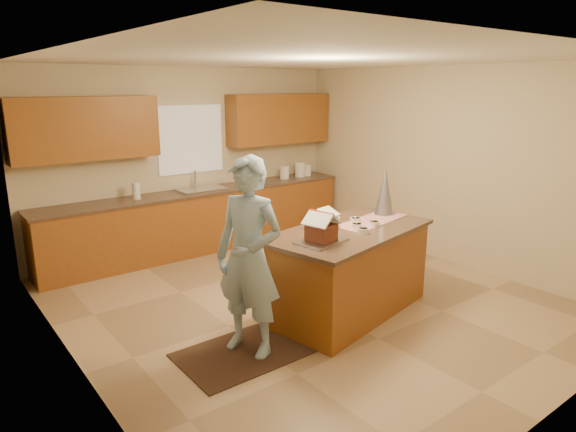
# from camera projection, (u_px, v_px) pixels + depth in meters

# --- Properties ---
(floor) EXTENTS (5.50, 5.50, 0.00)m
(floor) POSITION_uv_depth(u_px,v_px,m) (305.00, 301.00, 5.88)
(floor) COLOR tan
(floor) RESTS_ON ground
(ceiling) EXTENTS (5.50, 5.50, 0.00)m
(ceiling) POSITION_uv_depth(u_px,v_px,m) (308.00, 59.00, 5.20)
(ceiling) COLOR silver
(ceiling) RESTS_ON floor
(wall_back) EXTENTS (5.50, 5.50, 0.00)m
(wall_back) POSITION_uv_depth(u_px,v_px,m) (190.00, 159.00, 7.64)
(wall_back) COLOR beige
(wall_back) RESTS_ON floor
(wall_front) EXTENTS (5.50, 5.50, 0.00)m
(wall_front) POSITION_uv_depth(u_px,v_px,m) (565.00, 250.00, 3.43)
(wall_front) COLOR beige
(wall_front) RESTS_ON floor
(wall_left) EXTENTS (5.50, 5.50, 0.00)m
(wall_left) POSITION_uv_depth(u_px,v_px,m) (67.00, 225.00, 4.06)
(wall_left) COLOR beige
(wall_left) RESTS_ON floor
(wall_right) EXTENTS (5.50, 5.50, 0.00)m
(wall_right) POSITION_uv_depth(u_px,v_px,m) (445.00, 166.00, 7.02)
(wall_right) COLOR beige
(wall_right) RESTS_ON floor
(stone_accent) EXTENTS (0.00, 2.50, 2.50)m
(stone_accent) POSITION_uv_depth(u_px,v_px,m) (104.00, 263.00, 3.48)
(stone_accent) COLOR gray
(stone_accent) RESTS_ON wall_left
(window_curtain) EXTENTS (1.05, 0.03, 1.00)m
(window_curtain) POSITION_uv_depth(u_px,v_px,m) (190.00, 140.00, 7.54)
(window_curtain) COLOR white
(window_curtain) RESTS_ON wall_back
(back_counter_base) EXTENTS (4.80, 0.60, 0.88)m
(back_counter_base) POSITION_uv_depth(u_px,v_px,m) (203.00, 221.00, 7.64)
(back_counter_base) COLOR brown
(back_counter_base) RESTS_ON floor
(back_counter_top) EXTENTS (4.85, 0.63, 0.04)m
(back_counter_top) POSITION_uv_depth(u_px,v_px,m) (201.00, 192.00, 7.53)
(back_counter_top) COLOR brown
(back_counter_top) RESTS_ON back_counter_base
(upper_cabinet_left) EXTENTS (1.85, 0.35, 0.80)m
(upper_cabinet_left) POSITION_uv_depth(u_px,v_px,m) (85.00, 129.00, 6.45)
(upper_cabinet_left) COLOR #9A5621
(upper_cabinet_left) RESTS_ON wall_back
(upper_cabinet_right) EXTENTS (1.85, 0.35, 0.80)m
(upper_cabinet_right) POSITION_uv_depth(u_px,v_px,m) (279.00, 119.00, 8.28)
(upper_cabinet_right) COLOR #9A5621
(upper_cabinet_right) RESTS_ON wall_back
(sink) EXTENTS (0.70, 0.45, 0.12)m
(sink) POSITION_uv_depth(u_px,v_px,m) (201.00, 192.00, 7.53)
(sink) COLOR silver
(sink) RESTS_ON back_counter_top
(faucet) EXTENTS (0.03, 0.03, 0.28)m
(faucet) POSITION_uv_depth(u_px,v_px,m) (195.00, 179.00, 7.62)
(faucet) COLOR silver
(faucet) RESTS_ON back_counter_top
(island_base) EXTENTS (2.00, 1.28, 0.90)m
(island_base) POSITION_uv_depth(u_px,v_px,m) (348.00, 273.00, 5.51)
(island_base) COLOR brown
(island_base) RESTS_ON floor
(island_top) EXTENTS (2.10, 1.37, 0.04)m
(island_top) POSITION_uv_depth(u_px,v_px,m) (349.00, 231.00, 5.39)
(island_top) COLOR brown
(island_top) RESTS_ON island_base
(table_runner) EXTENTS (1.08, 0.57, 0.01)m
(table_runner) POSITION_uv_depth(u_px,v_px,m) (372.00, 220.00, 5.72)
(table_runner) COLOR #A60B13
(table_runner) RESTS_ON island_top
(baking_tray) EXTENTS (0.53, 0.44, 0.03)m
(baking_tray) POSITION_uv_depth(u_px,v_px,m) (321.00, 241.00, 4.94)
(baking_tray) COLOR silver
(baking_tray) RESTS_ON island_top
(cookbook) EXTENTS (0.26, 0.22, 0.10)m
(cookbook) POSITION_uv_depth(u_px,v_px,m) (328.00, 212.00, 5.72)
(cookbook) COLOR white
(cookbook) RESTS_ON island_top
(tinsel_tree) EXTENTS (0.27, 0.27, 0.57)m
(tinsel_tree) POSITION_uv_depth(u_px,v_px,m) (385.00, 191.00, 5.94)
(tinsel_tree) COLOR #B6B7C3
(tinsel_tree) RESTS_ON island_top
(rug) EXTENTS (1.25, 0.81, 0.01)m
(rug) POSITION_uv_depth(u_px,v_px,m) (246.00, 352.00, 4.75)
(rug) COLOR black
(rug) RESTS_ON floor
(boy) EXTENTS (0.67, 0.79, 1.84)m
(boy) POSITION_uv_depth(u_px,v_px,m) (249.00, 258.00, 4.54)
(boy) COLOR #9AC0DB
(boy) RESTS_ON rug
(canister_a) EXTENTS (0.15, 0.15, 0.21)m
(canister_a) POSITION_uv_depth(u_px,v_px,m) (284.00, 172.00, 8.42)
(canister_a) COLOR white
(canister_a) RESTS_ON back_counter_top
(canister_b) EXTENTS (0.17, 0.17, 0.25)m
(canister_b) POSITION_uv_depth(u_px,v_px,m) (300.00, 169.00, 8.61)
(canister_b) COLOR white
(canister_b) RESTS_ON back_counter_top
(canister_c) EXTENTS (0.14, 0.14, 0.19)m
(canister_c) POSITION_uv_depth(u_px,v_px,m) (307.00, 170.00, 8.71)
(canister_c) COLOR white
(canister_c) RESTS_ON back_counter_top
(paper_towel) EXTENTS (0.11, 0.11, 0.23)m
(paper_towel) POSITION_uv_depth(u_px,v_px,m) (136.00, 191.00, 6.91)
(paper_towel) COLOR white
(paper_towel) RESTS_ON back_counter_top
(gingerbread_house) EXTENTS (0.33, 0.34, 0.29)m
(gingerbread_house) POSITION_uv_depth(u_px,v_px,m) (321.00, 229.00, 4.91)
(gingerbread_house) COLOR brown
(gingerbread_house) RESTS_ON baking_tray
(candy_bowls) EXTENTS (0.76, 0.63, 0.06)m
(candy_bowls) POSITION_uv_depth(u_px,v_px,m) (347.00, 225.00, 5.46)
(candy_bowls) COLOR white
(candy_bowls) RESTS_ON island_top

